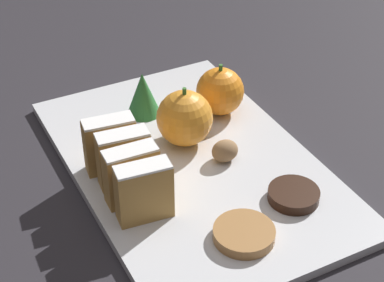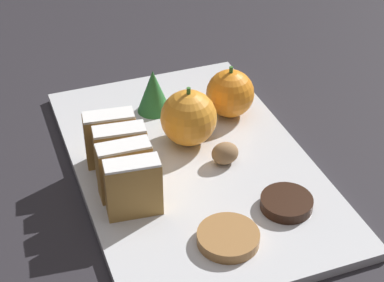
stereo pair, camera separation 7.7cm
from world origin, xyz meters
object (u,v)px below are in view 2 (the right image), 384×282
(orange_far, at_px, (189,118))
(orange_near, at_px, (230,93))
(chocolate_cookie, at_px, (287,203))
(walnut, at_px, (225,153))

(orange_far, bearing_deg, orange_near, 28.84)
(chocolate_cookie, bearing_deg, orange_near, 85.77)
(walnut, relative_size, chocolate_cookie, 0.57)
(orange_near, xyz_separation_m, chocolate_cookie, (-0.01, -0.20, -0.03))
(chocolate_cookie, bearing_deg, orange_far, 110.60)
(orange_far, height_order, chocolate_cookie, orange_far)
(chocolate_cookie, bearing_deg, walnut, 108.29)
(orange_near, xyz_separation_m, walnut, (-0.05, -0.10, -0.02))
(orange_far, bearing_deg, chocolate_cookie, -69.40)
(orange_far, xyz_separation_m, walnut, (0.03, -0.06, -0.02))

